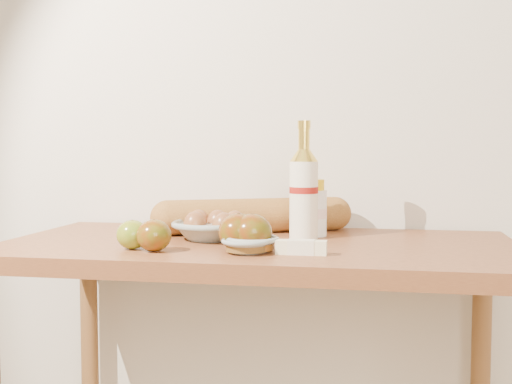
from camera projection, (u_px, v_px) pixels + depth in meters
back_wall at (279, 85)px, 1.81m from camera, size 3.50×0.02×2.60m
table at (258, 293)px, 1.52m from camera, size 1.20×0.60×0.90m
bourbon_bottle at (304, 191)px, 1.56m from camera, size 0.08×0.08×0.29m
cream_bottle at (313, 210)px, 1.61m from camera, size 0.09×0.09×0.14m
egg_bowl at (213, 228)px, 1.55m from camera, size 0.22×0.22×0.07m
baguette at (254, 216)px, 1.67m from camera, size 0.53×0.31×0.09m
apple_yellowgreen at (132, 235)px, 1.40m from camera, size 0.08×0.08×0.06m
apple_redgreen_front at (154, 235)px, 1.37m from camera, size 0.09×0.09×0.07m
apple_redgreen_right at (239, 232)px, 1.39m from camera, size 0.10×0.10×0.08m
sugar_bowl at (246, 245)px, 1.35m from camera, size 0.13×0.13×0.03m
syrup_bowl at (252, 243)px, 1.37m from camera, size 0.13×0.13×0.03m
butter_stick at (301, 247)px, 1.33m from camera, size 0.11×0.03×0.03m
apple_extra at (252, 232)px, 1.38m from camera, size 0.10×0.10×0.08m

